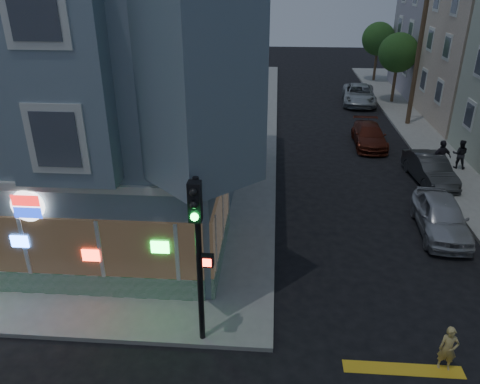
# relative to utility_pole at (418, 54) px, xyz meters

# --- Properties ---
(sidewalk_nw) EXTENTS (33.00, 42.00, 0.15)m
(sidewalk_nw) POSITION_rel_utility_pole_xyz_m (-25.50, -1.00, -4.72)
(sidewalk_nw) COLOR gray
(sidewalk_nw) RESTS_ON ground
(corner_building) EXTENTS (14.60, 14.60, 11.40)m
(corner_building) POSITION_rel_utility_pole_xyz_m (-18.00, -13.02, 1.02)
(corner_building) COLOR slate
(corner_building) RESTS_ON sidewalk_nw
(row_house_d) EXTENTS (12.00, 8.60, 10.50)m
(row_house_d) POSITION_rel_utility_pole_xyz_m (7.50, 10.00, 0.60)
(row_house_d) COLOR gray
(row_house_d) RESTS_ON sidewalk_ne
(utility_pole) EXTENTS (2.20, 0.30, 9.00)m
(utility_pole) POSITION_rel_utility_pole_xyz_m (0.00, 0.00, 0.00)
(utility_pole) COLOR #4C3826
(utility_pole) RESTS_ON sidewalk_ne
(street_tree_near) EXTENTS (3.00, 3.00, 5.30)m
(street_tree_near) POSITION_rel_utility_pole_xyz_m (0.20, 6.00, -0.86)
(street_tree_near) COLOR #4C3826
(street_tree_near) RESTS_ON sidewalk_ne
(street_tree_far) EXTENTS (3.00, 3.00, 5.30)m
(street_tree_far) POSITION_rel_utility_pole_xyz_m (0.20, 14.00, -0.86)
(street_tree_far) COLOR #4C3826
(street_tree_far) RESTS_ON sidewalk_ne
(running_child) EXTENTS (0.53, 0.39, 1.34)m
(running_child) POSITION_rel_utility_pole_xyz_m (-4.39, -22.20, -4.12)
(running_child) COLOR tan
(running_child) RESTS_ON ground
(pedestrian_a) EXTENTS (0.90, 0.78, 1.56)m
(pedestrian_a) POSITION_rel_utility_pole_xyz_m (0.67, -8.02, -3.87)
(pedestrian_a) COLOR black
(pedestrian_a) RESTS_ON sidewalk_ne
(pedestrian_b) EXTENTS (1.21, 0.81, 1.91)m
(pedestrian_b) POSITION_rel_utility_pole_xyz_m (-0.70, -9.19, -3.69)
(pedestrian_b) COLOR #26222A
(pedestrian_b) RESTS_ON sidewalk_ne
(parked_car_a) EXTENTS (2.06, 4.50, 1.50)m
(parked_car_a) POSITION_rel_utility_pole_xyz_m (-2.34, -14.82, -4.05)
(parked_car_a) COLOR #B7B9BF
(parked_car_a) RESTS_ON ground
(parked_car_b) EXTENTS (1.90, 4.32, 1.38)m
(parked_car_b) POSITION_rel_utility_pole_xyz_m (-1.30, -9.62, -4.11)
(parked_car_b) COLOR #333538
(parked_car_b) RESTS_ON ground
(parked_car_c) EXTENTS (1.91, 4.47, 1.28)m
(parked_car_c) POSITION_rel_utility_pole_xyz_m (-3.40, -4.42, -4.15)
(parked_car_c) COLOR #5D2215
(parked_car_c) RESTS_ON ground
(parked_car_d) EXTENTS (2.98, 5.56, 1.48)m
(parked_car_d) POSITION_rel_utility_pole_xyz_m (-2.51, 5.59, -4.06)
(parked_car_d) COLOR #A8AFB3
(parked_car_d) RESTS_ON ground
(traffic_signal) EXTENTS (0.58, 0.56, 5.04)m
(traffic_signal) POSITION_rel_utility_pole_xyz_m (-11.02, -21.83, -1.24)
(traffic_signal) COLOR black
(traffic_signal) RESTS_ON sidewalk_nw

